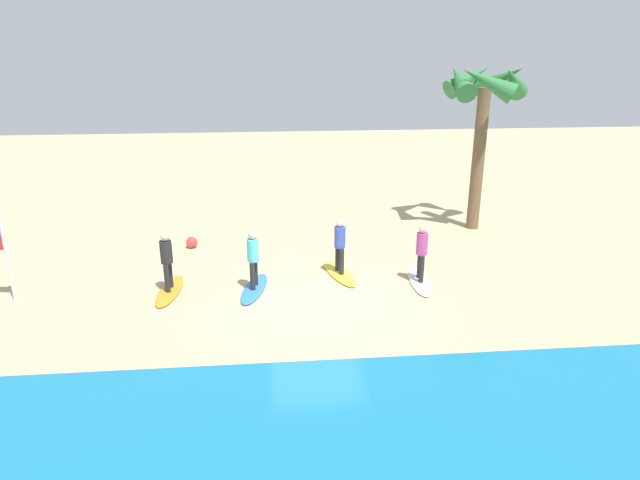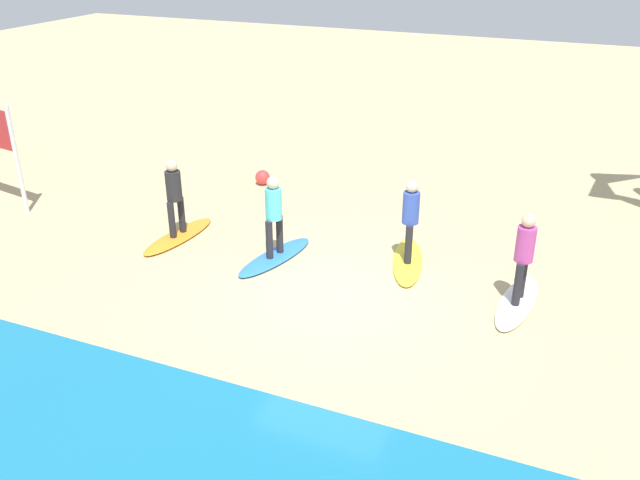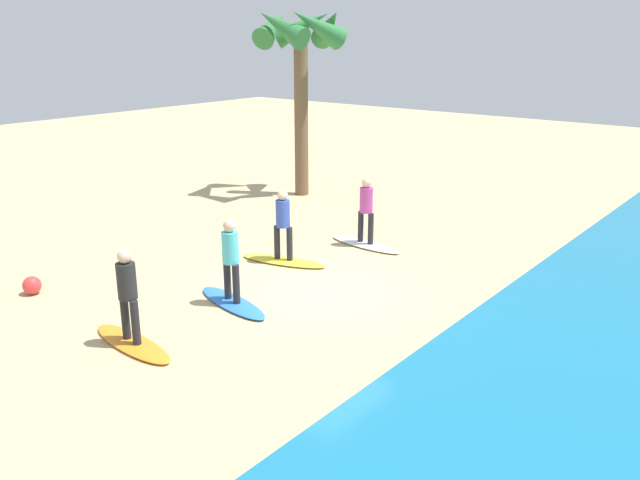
% 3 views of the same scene
% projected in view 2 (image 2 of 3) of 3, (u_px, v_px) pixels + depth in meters
% --- Properties ---
extents(ground_plane, '(60.00, 60.00, 0.00)m').
position_uv_depth(ground_plane, '(336.00, 296.00, 12.16)').
color(ground_plane, tan).
extents(surfboard_white, '(0.74, 2.14, 0.09)m').
position_uv_depth(surfboard_white, '(517.00, 302.00, 11.87)').
color(surfboard_white, white).
rests_on(surfboard_white, ground).
extents(surfer_white, '(0.32, 0.46, 1.64)m').
position_uv_depth(surfer_white, '(524.00, 252.00, 11.44)').
color(surfer_white, '#232328').
rests_on(surfer_white, surfboard_white).
extents(surfboard_yellow, '(1.07, 2.17, 0.09)m').
position_uv_depth(surfboard_yellow, '(408.00, 261.00, 13.28)').
color(surfboard_yellow, yellow).
rests_on(surfboard_yellow, ground).
extents(surfer_yellow, '(0.32, 0.45, 1.64)m').
position_uv_depth(surfer_yellow, '(410.00, 215.00, 12.86)').
color(surfer_yellow, '#232328').
rests_on(surfer_yellow, surfboard_yellow).
extents(surfboard_blue, '(1.01, 2.17, 0.09)m').
position_uv_depth(surfboard_blue, '(275.00, 257.00, 13.45)').
color(surfboard_blue, blue).
rests_on(surfboard_blue, ground).
extents(surfer_blue, '(0.32, 0.45, 1.64)m').
position_uv_depth(surfer_blue, '(274.00, 211.00, 13.03)').
color(surfer_blue, '#232328').
rests_on(surfer_blue, surfboard_blue).
extents(surfboard_orange, '(0.76, 2.14, 0.09)m').
position_uv_depth(surfboard_orange, '(179.00, 236.00, 14.32)').
color(surfboard_orange, orange).
rests_on(surfboard_orange, ground).
extents(surfer_orange, '(0.32, 0.46, 1.64)m').
position_uv_depth(surfer_orange, '(174.00, 192.00, 13.90)').
color(surfer_orange, '#232328').
rests_on(surfer_orange, surfboard_orange).
extents(beach_ball, '(0.37, 0.37, 0.37)m').
position_uv_depth(beach_ball, '(263.00, 177.00, 17.13)').
color(beach_ball, '#E53838').
rests_on(beach_ball, ground).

